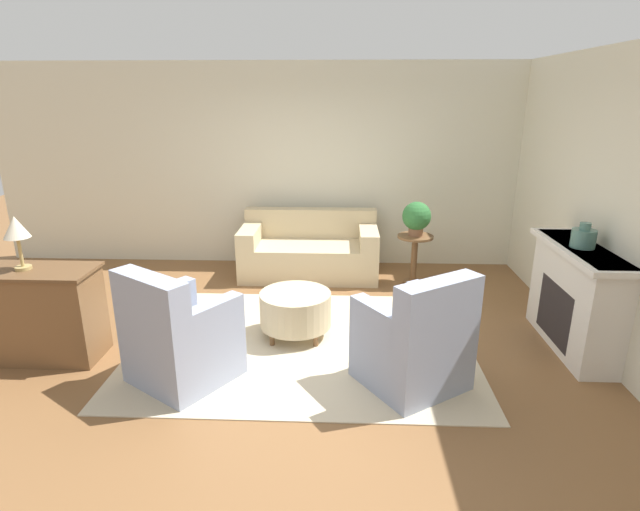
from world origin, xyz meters
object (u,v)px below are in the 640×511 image
object	(u,v)px
side_table	(414,252)
table_lamp	(16,230)
potted_plant_on_side_table	(417,217)
armchair_right	(416,344)
vase_mantel_near	(583,238)
couch	(309,252)
ottoman_table	(296,309)
dresser	(32,312)
armchair_left	(177,339)

from	to	relation	value
side_table	table_lamp	size ratio (longest dim) A/B	1.33
potted_plant_on_side_table	table_lamp	world-z (taller)	table_lamp
armchair_right	vase_mantel_near	xyz separation A→B (m)	(1.59, 0.77, 0.72)
couch	vase_mantel_near	size ratio (longest dim) A/B	7.81
armchair_right	vase_mantel_near	bearing A→B (deg)	25.88
armchair_right	table_lamp	world-z (taller)	table_lamp
ottoman_table	side_table	distance (m)	2.12
ottoman_table	dresser	xyz separation A→B (m)	(-2.39, -0.51, 0.15)
dresser	armchair_right	bearing A→B (deg)	-5.87
couch	vase_mantel_near	world-z (taller)	vase_mantel_near
armchair_left	side_table	size ratio (longest dim) A/B	1.61
armchair_left	potted_plant_on_side_table	distance (m)	3.41
couch	armchair_right	xyz separation A→B (m)	(1.06, -2.74, 0.07)
dresser	potted_plant_on_side_table	xyz separation A→B (m)	(3.79, 2.09, 0.44)
armchair_left	potted_plant_on_side_table	xyz separation A→B (m)	(2.32, 2.45, 0.49)
armchair_left	table_lamp	bearing A→B (deg)	166.32
table_lamp	armchair_left	bearing A→B (deg)	-13.68
ottoman_table	potted_plant_on_side_table	world-z (taller)	potted_plant_on_side_table
side_table	dresser	world-z (taller)	dresser
armchair_left	vase_mantel_near	bearing A→B (deg)	12.12
armchair_left	armchair_right	size ratio (longest dim) A/B	1.00
vase_mantel_near	table_lamp	distance (m)	5.09
ottoman_table	potted_plant_on_side_table	bearing A→B (deg)	48.45
side_table	table_lamp	xyz separation A→B (m)	(-3.79, -2.09, 0.81)
ottoman_table	table_lamp	size ratio (longest dim) A/B	1.47
armchair_left	ottoman_table	world-z (taller)	armchair_left
armchair_left	side_table	bearing A→B (deg)	46.54
armchair_left	armchair_right	bearing A→B (deg)	0.00
couch	vase_mantel_near	bearing A→B (deg)	-36.51
vase_mantel_near	dresser	bearing A→B (deg)	-175.31
armchair_left	dresser	world-z (taller)	armchair_left
vase_mantel_near	ottoman_table	bearing A→B (deg)	177.91
potted_plant_on_side_table	armchair_right	bearing A→B (deg)	-97.38
couch	vase_mantel_near	xyz separation A→B (m)	(2.65, -1.96, 0.79)
ottoman_table	potted_plant_on_side_table	distance (m)	2.19
dresser	couch	bearing A→B (deg)	44.60
armchair_right	potted_plant_on_side_table	size ratio (longest dim) A/B	2.39
couch	armchair_left	size ratio (longest dim) A/B	1.75
ottoman_table	armchair_left	bearing A→B (deg)	-136.64
ottoman_table	dresser	bearing A→B (deg)	-167.88
dresser	side_table	bearing A→B (deg)	28.92
armchair_left	ottoman_table	xyz separation A→B (m)	(0.92, 0.87, -0.09)
ottoman_table	dresser	world-z (taller)	dresser
couch	table_lamp	xyz separation A→B (m)	(-2.41, -2.38, 0.92)
side_table	dresser	xyz separation A→B (m)	(-3.79, -2.09, 0.02)
couch	ottoman_table	distance (m)	1.87
side_table	vase_mantel_near	world-z (taller)	vase_mantel_near
armchair_right	ottoman_table	bearing A→B (deg)	141.23
couch	side_table	xyz separation A→B (m)	(1.38, -0.28, 0.11)
armchair_right	side_table	size ratio (longest dim) A/B	1.61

